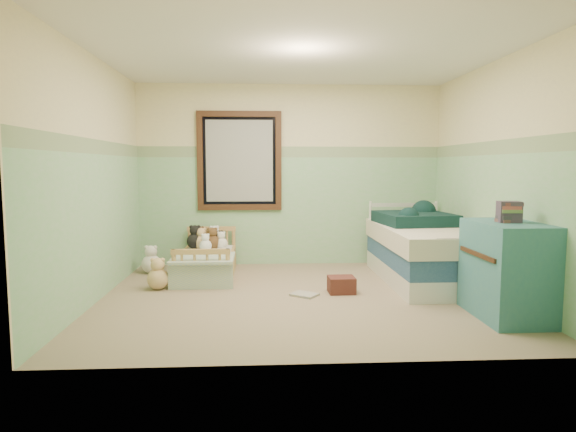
{
  "coord_description": "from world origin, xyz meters",
  "views": [
    {
      "loc": [
        -0.42,
        -5.12,
        1.38
      ],
      "look_at": [
        -0.11,
        0.35,
        0.82
      ],
      "focal_mm": 30.86,
      "sensor_mm": 36.0,
      "label": 1
    }
  ],
  "objects": [
    {
      "name": "plush_bed_white",
      "position": [
        -1.04,
        1.55,
        0.39
      ],
      "size": [
        0.19,
        0.19,
        0.19
      ],
      "primitive_type": "sphere",
      "color": "white",
      "rests_on": "toddler_mattress"
    },
    {
      "name": "plush_bed_brown",
      "position": [
        -1.24,
        1.55,
        0.39
      ],
      "size": [
        0.19,
        0.19,
        0.19
      ],
      "primitive_type": "sphere",
      "color": "brown",
      "rests_on": "toddler_mattress"
    },
    {
      "name": "ceiling",
      "position": [
        0.0,
        0.0,
        2.51
      ],
      "size": [
        4.2,
        3.6,
        0.02
      ],
      "primitive_type": "cube",
      "color": "silver",
      "rests_on": "wall_back"
    },
    {
      "name": "plush_floor_tan",
      "position": [
        -1.57,
        0.39,
        0.12
      ],
      "size": [
        0.24,
        0.24,
        0.24
      ],
      "primitive_type": "sphere",
      "color": "#E2B77E",
      "rests_on": "floor"
    },
    {
      "name": "toddler_bed_frame",
      "position": [
        -1.09,
        1.05,
        0.09
      ],
      "size": [
        0.66,
        1.33,
        0.17
      ],
      "primitive_type": "cube",
      "color": "#B98347",
      "rests_on": "floor"
    },
    {
      "name": "book_stack",
      "position": [
        1.82,
        -0.82,
        0.97
      ],
      "size": [
        0.21,
        0.18,
        0.19
      ],
      "primitive_type": "cube",
      "rotation": [
        0.0,
        0.0,
        -0.15
      ],
      "color": "brown",
      "rests_on": "dresser"
    },
    {
      "name": "extra_plush_3",
      "position": [
        -0.93,
        1.3,
        0.37
      ],
      "size": [
        0.16,
        0.16,
        0.16
      ],
      "primitive_type": "sphere",
      "color": "white",
      "rests_on": "toddler_mattress"
    },
    {
      "name": "extra_plush_0",
      "position": [
        -1.04,
        1.28,
        0.39
      ],
      "size": [
        0.2,
        0.2,
        0.2
      ],
      "primitive_type": "sphere",
      "color": "brown",
      "rests_on": "toddler_mattress"
    },
    {
      "name": "window_blinds",
      "position": [
        -0.7,
        1.77,
        1.45
      ],
      "size": [
        0.92,
        0.01,
        1.12
      ],
      "primitive_type": "cube",
      "color": "beige",
      "rests_on": "window_frame"
    },
    {
      "name": "twin_boxspring",
      "position": [
        1.55,
        0.6,
        0.33
      ],
      "size": [
        0.98,
        1.95,
        0.22
      ],
      "primitive_type": "cube",
      "color": "navy",
      "rests_on": "twin_bed_frame"
    },
    {
      "name": "teal_blanket",
      "position": [
        1.5,
        0.9,
        0.73
      ],
      "size": [
        0.92,
        0.96,
        0.14
      ],
      "primitive_type": "cube",
      "rotation": [
        0.0,
        0.0,
        0.1
      ],
      "color": "#0E2A27",
      "rests_on": "twin_mattress"
    },
    {
      "name": "wall_right",
      "position": [
        2.1,
        0.0,
        1.25
      ],
      "size": [
        0.04,
        3.6,
        2.5
      ],
      "primitive_type": "cube",
      "color": "beige",
      "rests_on": "floor"
    },
    {
      "name": "patchwork_quilt",
      "position": [
        -1.09,
        0.64,
        0.31
      ],
      "size": [
        0.72,
        0.66,
        0.03
      ],
      "primitive_type": "cube",
      "color": "#7FA0C9",
      "rests_on": "toddler_mattress"
    },
    {
      "name": "toddler_mattress",
      "position": [
        -1.09,
        1.05,
        0.23
      ],
      "size": [
        0.61,
        1.27,
        0.12
      ],
      "primitive_type": "cube",
      "color": "white",
      "rests_on": "toddler_bed_frame"
    },
    {
      "name": "wall_front",
      "position": [
        0.0,
        -1.8,
        1.25
      ],
      "size": [
        4.2,
        0.04,
        2.5
      ],
      "primitive_type": "cube",
      "color": "beige",
      "rests_on": "floor"
    },
    {
      "name": "extra_plush_2",
      "position": [
        -0.98,
        1.52,
        0.37
      ],
      "size": [
        0.15,
        0.15,
        0.15
      ],
      "primitive_type": "sphere",
      "color": "white",
      "rests_on": "toddler_mattress"
    },
    {
      "name": "dresser",
      "position": [
        1.82,
        -0.82,
        0.44
      ],
      "size": [
        0.55,
        0.87,
        0.87
      ],
      "primitive_type": "cube",
      "color": "#327081",
      "rests_on": "floor"
    },
    {
      "name": "extra_plush_1",
      "position": [
        -1.12,
        1.16,
        0.37
      ],
      "size": [
        0.16,
        0.16,
        0.16
      ],
      "primitive_type": "sphere",
      "color": "white",
      "rests_on": "toddler_mattress"
    },
    {
      "name": "floor",
      "position": [
        0.0,
        0.0,
        -0.01
      ],
      "size": [
        4.2,
        3.6,
        0.02
      ],
      "primitive_type": "cube",
      "color": "#826C55",
      "rests_on": "ground"
    },
    {
      "name": "twin_bed_frame",
      "position": [
        1.55,
        0.6,
        0.11
      ],
      "size": [
        0.98,
        1.95,
        0.22
      ],
      "primitive_type": "cube",
      "color": "silver",
      "rests_on": "floor"
    },
    {
      "name": "plush_floor_cream",
      "position": [
        -1.83,
        1.25,
        0.12
      ],
      "size": [
        0.24,
        0.24,
        0.24
      ],
      "primitive_type": "sphere",
      "color": "white",
      "rests_on": "floor"
    },
    {
      "name": "wainscot_mint",
      "position": [
        0.0,
        1.79,
        0.75
      ],
      "size": [
        4.2,
        0.01,
        1.5
      ],
      "primitive_type": "cube",
      "color": "#7CBF7B",
      "rests_on": "floor"
    },
    {
      "name": "twin_mattress",
      "position": [
        1.55,
        0.6,
        0.55
      ],
      "size": [
        1.02,
        1.99,
        0.22
      ],
      "primitive_type": "cube",
      "color": "beige",
      "rests_on": "twin_boxspring"
    },
    {
      "name": "plush_bed_tan",
      "position": [
        -1.19,
        1.33,
        0.39
      ],
      "size": [
        0.19,
        0.19,
        0.19
      ],
      "primitive_type": "sphere",
      "color": "#E2B77E",
      "rests_on": "toddler_mattress"
    },
    {
      "name": "floor_book",
      "position": [
        0.05,
        0.03,
        0.01
      ],
      "size": [
        0.33,
        0.32,
        0.02
      ],
      "primitive_type": "cube",
      "rotation": [
        0.0,
        0.0,
        -0.63
      ],
      "color": "#F1CD52",
      "rests_on": "floor"
    },
    {
      "name": "extra_plush_4",
      "position": [
        -1.27,
        1.35,
        0.4
      ],
      "size": [
        0.22,
        0.22,
        0.22
      ],
      "primitive_type": "sphere",
      "color": "black",
      "rests_on": "toddler_mattress"
    },
    {
      "name": "red_pillow",
      "position": [
        0.46,
        0.13,
        0.09
      ],
      "size": [
        0.29,
        0.25,
        0.18
      ],
      "primitive_type": "cube",
      "rotation": [
        0.0,
        0.0,
        0.02
      ],
      "color": "maroon",
      "rests_on": "floor"
    },
    {
      "name": "plush_bed_dark",
      "position": [
        -0.96,
        1.33,
        0.38
      ],
      "size": [
        0.17,
        0.17,
        0.17
      ],
      "primitive_type": "sphere",
      "color": "black",
      "rests_on": "toddler_mattress"
    },
    {
      "name": "border_strip",
      "position": [
        0.0,
        1.79,
        1.57
      ],
      "size": [
        4.2,
        0.01,
        0.15
      ],
      "primitive_type": "cube",
      "color": "#40624A",
      "rests_on": "wall_back"
    },
    {
      "name": "wall_back",
      "position": [
        0.0,
        1.8,
        1.25
      ],
      "size": [
        4.2,
        0.04,
        2.5
      ],
      "primitive_type": "cube",
      "color": "beige",
      "rests_on": "floor"
    },
    {
      "name": "window_frame",
      "position": [
        -0.7,
        1.76,
        1.45
      ],
      "size": [
        1.16,
        0.06,
        1.36
      ],
      "primitive_type": "cube",
      "color": "#321E11",
      "rests_on": "wall_back"
    },
    {
      "name": "wall_left",
      "position": [
        -2.1,
        0.0,
        1.25
      ],
      "size": [
        0.04,
        3.6,
        2.5
      ],
      "primitive_type": "cube",
      "color": "beige",
      "rests_on": "floor"
    }
  ]
}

